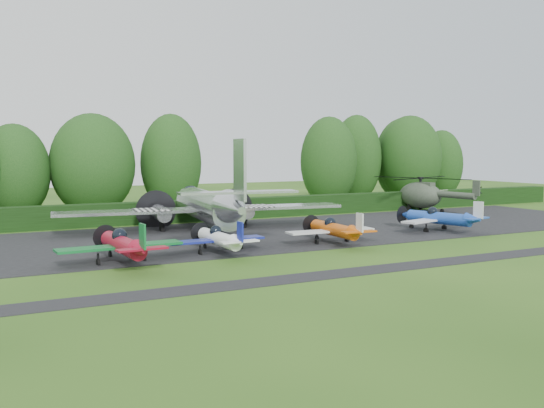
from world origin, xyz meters
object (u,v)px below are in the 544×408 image
light_plane_white (219,238)px  helicopter (421,193)px  light_plane_red (123,245)px  light_plane_orange (334,229)px  light_plane_blue (439,218)px  transport_plane (209,206)px  sign_board (437,196)px

light_plane_white → helicopter: helicopter is taller
light_plane_red → helicopter: helicopter is taller
light_plane_orange → light_plane_blue: (11.37, 1.68, 0.07)m
light_plane_red → helicopter: 40.43m
transport_plane → light_plane_blue: (17.09, -8.21, -1.02)m
light_plane_blue → sign_board: light_plane_blue is taller
light_plane_white → light_plane_orange: (8.95, 0.18, 0.04)m
helicopter → sign_board: helicopter is taller
light_plane_white → helicopter: 34.41m
light_plane_orange → light_plane_blue: 11.49m
light_plane_red → helicopter: size_ratio=0.58×
light_plane_white → sign_board: (34.64, 17.74, 0.33)m
transport_plane → helicopter: transport_plane is taller
transport_plane → light_plane_white: transport_plane is taller
light_plane_red → sign_board: size_ratio=2.17×
light_plane_white → light_plane_blue: bearing=6.7°
transport_plane → helicopter: bearing=5.0°
helicopter → sign_board: 4.57m
transport_plane → light_plane_white: bearing=-114.8°
light_plane_white → transport_plane: bearing=73.7°
transport_plane → light_plane_blue: size_ratio=3.20×
light_plane_red → helicopter: bearing=27.7°
light_plane_blue → sign_board: 21.38m
light_plane_red → light_plane_blue: (26.69, 2.51, -0.04)m
transport_plane → light_plane_red: (-9.60, -10.72, -0.98)m
light_plane_blue → light_plane_orange: bearing=-156.6°
light_plane_red → light_plane_white: light_plane_red is taller
light_plane_orange → sign_board: light_plane_orange is taller
light_plane_blue → helicopter: helicopter is taller
light_plane_blue → sign_board: bearing=62.9°
light_plane_orange → helicopter: 26.69m
transport_plane → light_plane_red: 14.43m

